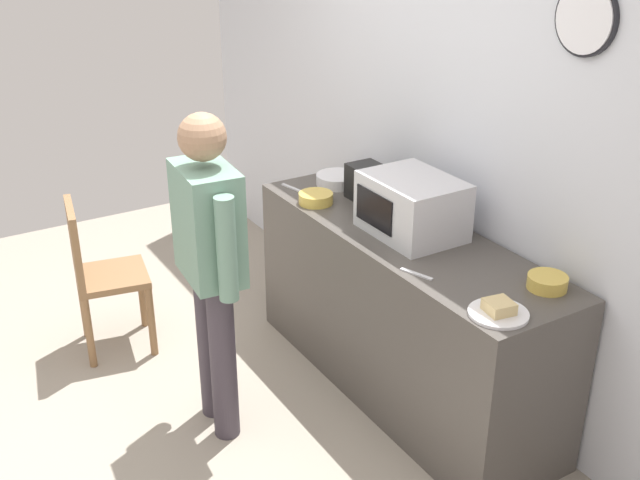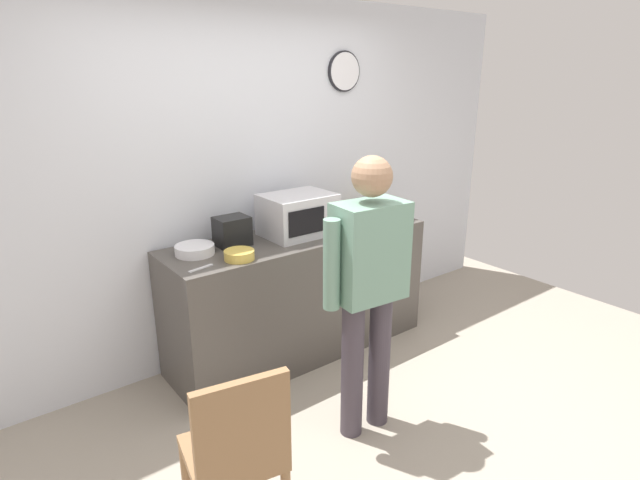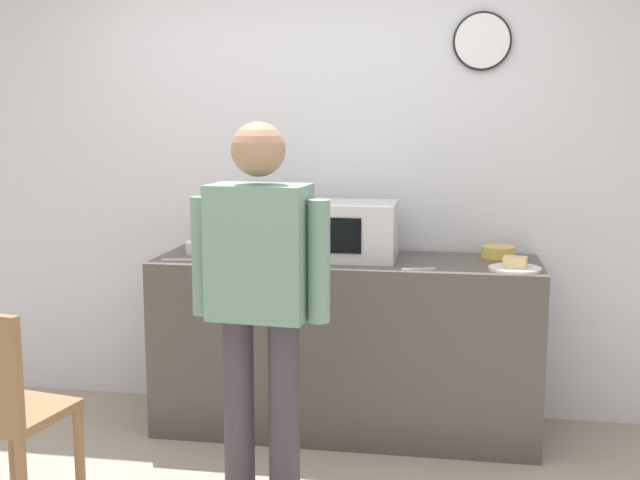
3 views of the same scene
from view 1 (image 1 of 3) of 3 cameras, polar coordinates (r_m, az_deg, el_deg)
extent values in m
plane|color=#9E9384|center=(4.14, -10.33, -13.99)|extent=(6.00, 6.00, 0.00)
cube|color=silver|center=(4.24, 8.87, 7.16)|extent=(5.40, 0.10, 2.60)
cylinder|color=white|center=(3.39, 19.02, 15.22)|extent=(0.29, 0.03, 0.29)
cylinder|color=black|center=(3.39, 19.05, 15.23)|extent=(0.31, 0.02, 0.31)
cube|color=#4C4742|center=(4.19, 6.09, -5.36)|extent=(2.02, 0.62, 0.94)
cube|color=silver|center=(3.92, 6.84, 2.50)|extent=(0.50, 0.38, 0.30)
cube|color=black|center=(3.86, 4.02, 2.24)|extent=(0.30, 0.01, 0.18)
cylinder|color=white|center=(3.30, 13.04, -5.30)|extent=(0.25, 0.25, 0.01)
cube|color=#D9BC7E|center=(3.29, 13.09, -4.81)|extent=(0.13, 0.13, 0.05)
cylinder|color=white|center=(4.59, 1.32, 4.49)|extent=(0.26, 0.26, 0.06)
cylinder|color=gold|center=(4.31, -0.31, 3.11)|extent=(0.19, 0.19, 0.06)
cylinder|color=gold|center=(3.55, 16.45, -3.00)|extent=(0.18, 0.18, 0.06)
cube|color=black|center=(4.35, 3.56, 4.24)|extent=(0.22, 0.18, 0.20)
cube|color=silver|center=(3.56, 7.14, -2.51)|extent=(0.17, 0.07, 0.01)
cube|color=silver|center=(4.54, -2.09, 3.87)|extent=(0.17, 0.05, 0.01)
cylinder|color=#3F3741|center=(3.87, -7.16, -8.94)|extent=(0.13, 0.13, 0.86)
cylinder|color=#3F3741|center=(4.03, -8.13, -7.49)|extent=(0.13, 0.13, 0.86)
cube|color=gray|center=(3.61, -8.28, 1.24)|extent=(0.42, 0.27, 0.55)
cylinder|color=gray|center=(3.41, -6.91, -0.70)|extent=(0.09, 0.09, 0.50)
cylinder|color=gray|center=(3.84, -9.45, 2.20)|extent=(0.09, 0.09, 0.50)
sphere|color=#A37A5B|center=(3.47, -8.71, 7.53)|extent=(0.22, 0.22, 0.22)
cylinder|color=olive|center=(4.67, -12.34, -5.90)|extent=(0.04, 0.04, 0.45)
cylinder|color=olive|center=(4.98, -13.02, -3.91)|extent=(0.04, 0.04, 0.45)
cylinder|color=olive|center=(4.65, -16.69, -6.58)|extent=(0.04, 0.04, 0.45)
cylinder|color=olive|center=(4.96, -17.08, -4.54)|extent=(0.04, 0.04, 0.45)
cube|color=olive|center=(4.69, -15.11, -2.61)|extent=(0.47, 0.47, 0.04)
cube|color=olive|center=(4.58, -17.67, -0.23)|extent=(0.40, 0.11, 0.45)
camera|label=2|loc=(4.96, -40.09, 13.49)|focal=28.67mm
camera|label=3|loc=(3.08, -64.96, -7.14)|focal=44.56mm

